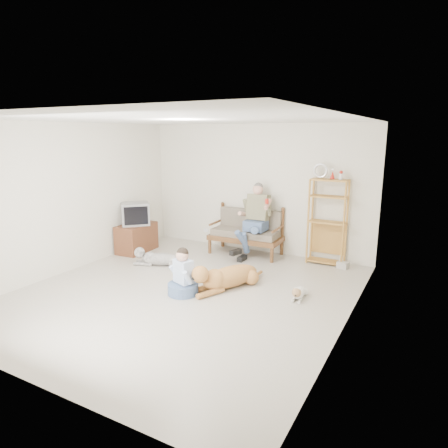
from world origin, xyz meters
The scene contains 17 objects.
floor centered at (0.00, 0.00, 0.00)m, with size 5.50×5.50×0.00m, color beige.
ceiling centered at (0.00, 0.00, 2.70)m, with size 5.50×5.50×0.00m, color silver.
wall_back centered at (0.00, 2.75, 1.35)m, with size 5.00×5.00×0.00m, color beige.
wall_front centered at (0.00, -2.75, 1.35)m, with size 5.00×5.00×0.00m, color beige.
wall_left centered at (-2.50, 0.00, 1.35)m, with size 5.50×5.50×0.00m, color beige.
wall_right centered at (2.50, 0.00, 1.35)m, with size 5.50×5.50×0.00m, color beige.
loveseat centered at (-0.06, 2.44, 0.49)m, with size 1.52×0.74×0.95m.
man centered at (0.16, 2.20, 0.70)m, with size 0.58×0.83×1.34m.
etagere centered at (1.59, 2.55, 0.85)m, with size 0.74×0.32×1.95m.
book_stack centered at (1.97, 2.41, 0.06)m, with size 0.20×0.15×0.13m, color beige.
tv_stand centered at (-2.23, 1.43, 0.30)m, with size 0.55×0.92×0.60m.
crt_tv centered at (-2.20, 1.40, 0.84)m, with size 0.72×0.72×0.47m.
wall_outlet centered at (-1.25, 2.73, 0.30)m, with size 0.12×0.02×0.08m, color silver.
golden_retriever centered at (0.47, 0.46, 0.20)m, with size 0.81×1.52×0.49m.
shaggy_dog centered at (-1.26, 0.88, 0.14)m, with size 1.08×0.55×0.34m.
terrier centered at (1.68, 0.63, 0.09)m, with size 0.21×0.59×0.22m.
child centered at (0.00, -0.06, 0.28)m, with size 0.49×0.49×0.77m.
Camera 1 is at (3.42, -4.99, 2.50)m, focal length 32.00 mm.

